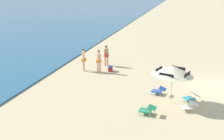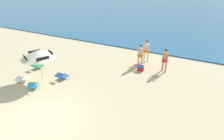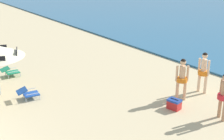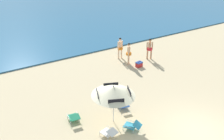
{
  "view_description": "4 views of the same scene",
  "coord_description": "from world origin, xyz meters",
  "px_view_note": "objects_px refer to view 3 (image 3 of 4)",
  "views": [
    {
      "loc": [
        -17.31,
        3.17,
        5.96
      ],
      "look_at": [
        -1.46,
        6.93,
        1.18
      ],
      "focal_mm": 41.76,
      "sensor_mm": 36.0,
      "label": 1
    },
    {
      "loc": [
        6.74,
        -4.68,
        6.11
      ],
      "look_at": [
        1.01,
        5.44,
        0.77
      ],
      "focal_mm": 30.32,
      "sensor_mm": 36.0,
      "label": 2
    },
    {
      "loc": [
        9.71,
        -0.88,
        5.75
      ],
      "look_at": [
        -1.4,
        7.61,
        0.64
      ],
      "focal_mm": 52.76,
      "sensor_mm": 36.0,
      "label": 3
    },
    {
      "loc": [
        -9.6,
        -7.15,
        9.07
      ],
      "look_at": [
        -1.37,
        6.2,
        1.34
      ],
      "focal_mm": 43.72,
      "sensor_mm": 36.0,
      "label": 4
    }
  ],
  "objects_px": {
    "lounge_chair_spare_folded": "(28,93)",
    "person_standing_near_shore": "(224,93)",
    "person_wading_in": "(182,76)",
    "cooler_box": "(174,104)",
    "lounge_chair_facing_sea": "(10,71)",
    "person_standing_beside": "(204,70)"
  },
  "relations": [
    {
      "from": "person_standing_beside",
      "to": "person_wading_in",
      "type": "distance_m",
      "value": 1.29
    },
    {
      "from": "person_wading_in",
      "to": "lounge_chair_spare_folded",
      "type": "bearing_deg",
      "value": -127.84
    },
    {
      "from": "lounge_chair_facing_sea",
      "to": "person_wading_in",
      "type": "bearing_deg",
      "value": 33.94
    },
    {
      "from": "lounge_chair_facing_sea",
      "to": "lounge_chair_spare_folded",
      "type": "bearing_deg",
      "value": -7.3
    },
    {
      "from": "lounge_chair_facing_sea",
      "to": "lounge_chair_spare_folded",
      "type": "xyz_separation_m",
      "value": [
        2.92,
        -0.37,
        -0.0
      ]
    },
    {
      "from": "lounge_chair_facing_sea",
      "to": "person_standing_beside",
      "type": "relative_size",
      "value": 0.51
    },
    {
      "from": "lounge_chair_spare_folded",
      "to": "cooler_box",
      "type": "distance_m",
      "value": 5.87
    },
    {
      "from": "person_wading_in",
      "to": "cooler_box",
      "type": "relative_size",
      "value": 3.2
    },
    {
      "from": "lounge_chair_facing_sea",
      "to": "person_wading_in",
      "type": "distance_m",
      "value": 8.15
    },
    {
      "from": "person_standing_beside",
      "to": "person_wading_in",
      "type": "xyz_separation_m",
      "value": [
        -0.04,
        -1.29,
        -0.01
      ]
    },
    {
      "from": "lounge_chair_facing_sea",
      "to": "person_standing_beside",
      "type": "height_order",
      "value": "person_standing_beside"
    },
    {
      "from": "lounge_chair_facing_sea",
      "to": "cooler_box",
      "type": "height_order",
      "value": "lounge_chair_facing_sea"
    },
    {
      "from": "person_wading_in",
      "to": "cooler_box",
      "type": "xyz_separation_m",
      "value": [
        0.41,
        -0.83,
        -0.81
      ]
    },
    {
      "from": "person_standing_beside",
      "to": "lounge_chair_facing_sea",
      "type": "bearing_deg",
      "value": -139.36
    },
    {
      "from": "lounge_chair_spare_folded",
      "to": "person_standing_near_shore",
      "type": "relative_size",
      "value": 0.54
    },
    {
      "from": "lounge_chair_spare_folded",
      "to": "person_standing_near_shore",
      "type": "height_order",
      "value": "person_standing_near_shore"
    },
    {
      "from": "lounge_chair_spare_folded",
      "to": "person_standing_near_shore",
      "type": "bearing_deg",
      "value": 39.76
    },
    {
      "from": "lounge_chair_spare_folded",
      "to": "person_standing_beside",
      "type": "bearing_deg",
      "value": 58.1
    },
    {
      "from": "lounge_chair_facing_sea",
      "to": "cooler_box",
      "type": "bearing_deg",
      "value": 27.36
    },
    {
      "from": "lounge_chair_spare_folded",
      "to": "person_standing_beside",
      "type": "distance_m",
      "value": 7.34
    },
    {
      "from": "lounge_chair_facing_sea",
      "to": "person_standing_near_shore",
      "type": "bearing_deg",
      "value": 27.04
    },
    {
      "from": "lounge_chair_spare_folded",
      "to": "cooler_box",
      "type": "bearing_deg",
      "value": 43.96
    }
  ]
}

